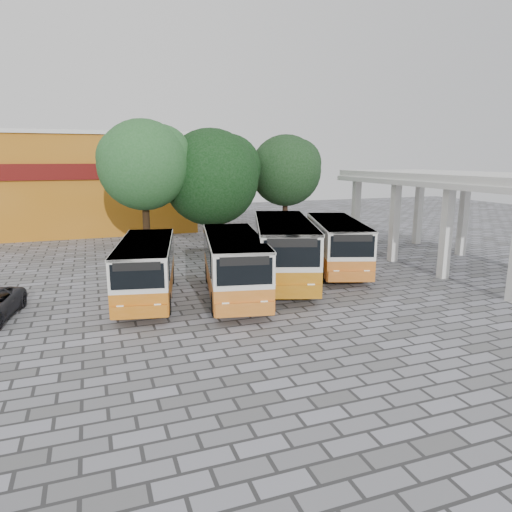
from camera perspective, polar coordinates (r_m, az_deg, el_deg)
name	(u,v)px	position (r m, az deg, el deg)	size (l,w,h in m)	color
ground	(328,304)	(20.23, 8.94, -5.90)	(90.00, 90.00, 0.00)	#5E5E5F
terminal_shelter	(460,181)	(28.82, 24.10, 8.52)	(6.80, 15.80, 5.40)	silver
shophouse_block	(70,182)	(42.86, -22.26, 8.50)	(20.40, 10.40, 8.30)	#A96110
bus_far_left	(146,266)	(20.84, -13.54, -1.22)	(3.59, 7.61, 2.62)	#BE6311
bus_centre_left	(234,262)	(20.67, -2.78, -0.69)	(3.83, 8.15, 2.81)	#C5681D
bus_centre_right	(283,247)	(23.14, 3.44, 1.18)	(5.29, 9.30, 3.15)	#AE660C
bus_far_right	(337,242)	(25.86, 10.05, 1.75)	(4.78, 8.33, 2.82)	#BF621C
tree_left	(144,162)	(29.67, -13.78, 11.33)	(5.88, 5.60, 8.59)	black
tree_middle	(212,174)	(31.51, -5.54, 10.14)	(6.86, 6.53, 8.20)	#392A13
tree_right	(286,168)	(34.52, 3.81, 10.89)	(5.51, 5.25, 7.93)	#301F14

